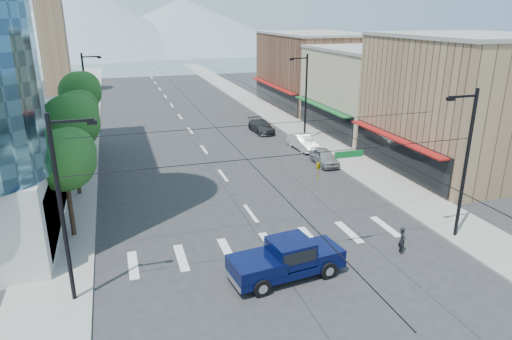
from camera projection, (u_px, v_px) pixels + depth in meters
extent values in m
plane|color=#28282B|center=(282.00, 256.00, 25.48)|extent=(160.00, 160.00, 0.00)
cube|color=gray|center=(84.00, 119.00, 58.11)|extent=(4.00, 120.00, 0.15)
cube|color=gray|center=(262.00, 108.00, 64.93)|extent=(4.00, 120.00, 0.15)
cube|color=#8C6B4C|center=(464.00, 105.00, 38.39)|extent=(12.00, 14.00, 11.00)
cube|color=tan|center=(374.00, 91.00, 51.33)|extent=(12.00, 14.00, 9.00)
cube|color=brown|center=(315.00, 71.00, 65.60)|extent=(12.00, 18.00, 10.00)
cube|color=#8C6B4C|center=(53.00, 38.00, 73.75)|extent=(4.00, 4.00, 18.00)
cone|color=gray|center=(83.00, 19.00, 152.86)|extent=(80.00, 80.00, 22.00)
cone|color=gray|center=(183.00, 24.00, 172.48)|extent=(90.00, 90.00, 18.00)
cylinder|color=black|center=(70.00, 202.00, 26.96)|extent=(0.28, 0.28, 4.55)
sphere|color=#184818|center=(64.00, 160.00, 26.11)|extent=(3.64, 3.64, 3.64)
sphere|color=#184818|center=(71.00, 151.00, 26.37)|extent=(2.86, 2.86, 2.86)
cylinder|color=black|center=(76.00, 162.00, 33.18)|extent=(0.28, 0.28, 5.11)
sphere|color=#184818|center=(70.00, 123.00, 32.23)|extent=(4.09, 4.09, 4.09)
sphere|color=#184818|center=(76.00, 116.00, 32.48)|extent=(3.21, 3.21, 3.21)
cylinder|color=black|center=(81.00, 142.00, 39.58)|extent=(0.28, 0.28, 4.55)
sphere|color=#184818|center=(77.00, 112.00, 38.74)|extent=(3.64, 3.64, 3.64)
sphere|color=#184818|center=(81.00, 107.00, 38.99)|extent=(2.86, 2.86, 2.86)
cylinder|color=black|center=(84.00, 121.00, 45.80)|extent=(0.28, 0.28, 5.11)
sphere|color=#184818|center=(80.00, 92.00, 44.85)|extent=(4.09, 4.09, 4.09)
sphere|color=#184818|center=(84.00, 88.00, 45.11)|extent=(3.21, 3.21, 3.21)
cylinder|color=black|center=(62.00, 214.00, 20.04)|extent=(0.20, 0.20, 9.00)
cylinder|color=black|center=(466.00, 167.00, 26.18)|extent=(0.20, 0.20, 9.00)
cylinder|color=black|center=(291.00, 155.00, 22.55)|extent=(21.60, 0.04, 0.04)
imported|color=gold|center=(318.00, 172.00, 23.32)|extent=(0.16, 0.20, 1.00)
cube|color=#0C6626|center=(349.00, 154.00, 23.55)|extent=(1.60, 0.06, 0.35)
cylinder|color=black|center=(87.00, 97.00, 47.99)|extent=(0.20, 0.20, 9.00)
cube|color=black|center=(91.00, 57.00, 46.91)|extent=(1.80, 0.12, 0.12)
cube|color=black|center=(99.00, 57.00, 47.17)|extent=(0.40, 0.25, 0.18)
cylinder|color=black|center=(306.00, 99.00, 46.92)|extent=(0.20, 0.20, 9.00)
cube|color=black|center=(299.00, 58.00, 45.32)|extent=(1.80, 0.12, 0.12)
cube|color=black|center=(291.00, 59.00, 45.13)|extent=(0.40, 0.25, 0.18)
cube|color=#070E38|center=(286.00, 266.00, 23.31)|extent=(6.11, 2.86, 0.37)
cube|color=#070E38|center=(321.00, 251.00, 23.99)|extent=(1.95, 2.23, 0.59)
cube|color=#070E38|center=(290.00, 251.00, 23.11)|extent=(2.27, 2.22, 1.18)
cube|color=black|center=(290.00, 249.00, 23.08)|extent=(2.06, 2.23, 0.64)
cube|color=#070E38|center=(256.00, 265.00, 22.48)|extent=(2.71, 2.43, 0.70)
cube|color=silver|center=(335.00, 254.00, 24.47)|extent=(0.38, 2.03, 0.37)
cube|color=silver|center=(233.00, 280.00, 22.15)|extent=(0.38, 2.03, 0.32)
cylinder|color=black|center=(328.00, 270.00, 23.22)|extent=(0.93, 0.43, 0.90)
cylinder|color=black|center=(308.00, 252.00, 24.97)|extent=(0.93, 0.43, 0.90)
cylinder|color=black|center=(262.00, 288.00, 21.74)|extent=(0.93, 0.43, 0.90)
cylinder|color=black|center=(245.00, 267.00, 23.49)|extent=(0.93, 0.43, 0.90)
imported|color=black|center=(402.00, 240.00, 25.59)|extent=(0.56, 0.67, 1.58)
imported|color=#9D9CA1|center=(324.00, 157.00, 40.67)|extent=(1.84, 4.13, 1.38)
imported|color=silver|center=(303.00, 142.00, 45.20)|extent=(1.88, 4.52, 1.46)
imported|color=#2C2C2F|center=(261.00, 126.00, 51.70)|extent=(2.18, 4.86, 1.38)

